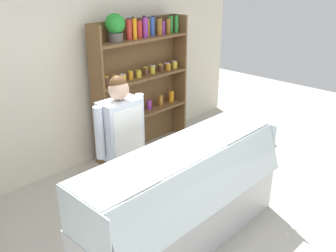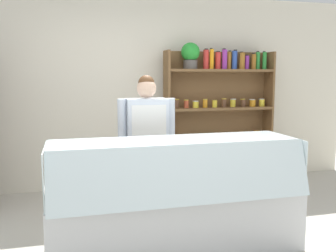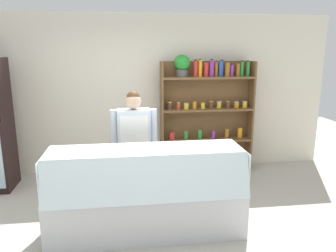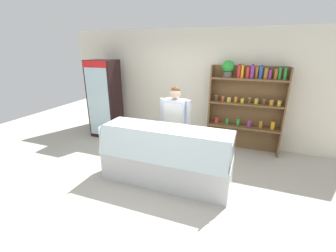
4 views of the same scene
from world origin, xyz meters
name	(u,v)px [view 2 (image 2 of 4)]	position (x,y,z in m)	size (l,w,h in m)	color
ground_plane	(176,250)	(0.00, 0.00, 0.00)	(12.00, 12.00, 0.00)	#B7B2A3
back_wall	(134,91)	(0.00, 2.19, 1.35)	(6.80, 0.10, 2.70)	silver
shelving_unit	(216,104)	(1.14, 1.91, 1.17)	(1.58, 0.29, 2.02)	brown
deli_display_case	(175,215)	(0.00, 0.03, 0.31)	(2.23, 0.76, 1.01)	silver
shop_clerk	(147,136)	(-0.10, 0.80, 0.93)	(0.62, 0.25, 1.58)	#2D2D38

